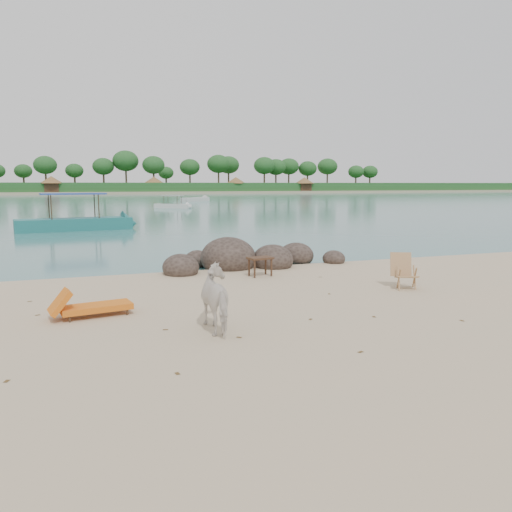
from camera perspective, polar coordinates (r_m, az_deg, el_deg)
The scene contains 12 objects.
water at distance 99.24m, azimuth -17.88°, elevation 6.27°, with size 400.00×400.00×0.00m, color #366D6C.
far_shore at distance 179.20m, azimuth -18.74°, elevation 6.93°, with size 420.00×90.00×1.40m, color tan.
far_scenery at distance 145.88m, azimuth -18.54°, elevation 7.97°, with size 420.00×18.00×9.50m.
boulders at distance 16.37m, azimuth -1.31°, elevation -0.42°, with size 6.33×2.87×1.34m.
cow at distance 9.26m, azimuth -4.11°, elevation -5.02°, with size 0.64×1.41×1.19m, color silver.
side_table at distance 14.60m, azimuth 0.48°, elevation -1.36°, with size 0.70×0.45×0.56m, color #381F16, non-canonical shape.
lounge_chair at distance 10.77m, azimuth -17.78°, elevation -5.32°, with size 1.74×0.61×0.52m, color orange, non-canonical shape.
deck_chair at distance 13.40m, azimuth 16.87°, elevation -1.82°, with size 0.58×0.64×0.91m, color #A07750, non-canonical shape.
boat_near at distance 31.84m, azimuth -20.15°, elevation 6.08°, with size 7.40×1.67×3.59m, color #1E6969, non-canonical shape.
boat_mid at distance 58.48m, azimuth -9.53°, elevation 6.64°, with size 4.92×1.11×2.41m, color silver, non-canonical shape.
boat_far at distance 80.67m, azimuth -6.96°, elevation 6.50°, with size 6.40×1.44×0.74m, color beige, non-canonical shape.
dead_leaves at distance 9.97m, azimuth -1.60°, elevation -7.53°, with size 8.31×6.20×0.00m.
Camera 1 is at (-3.22, -9.15, 2.71)m, focal length 35.00 mm.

